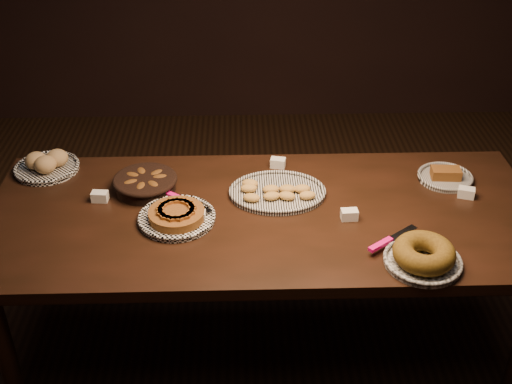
{
  "coord_description": "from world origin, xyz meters",
  "views": [
    {
      "loc": [
        -0.1,
        -2.27,
        2.31
      ],
      "look_at": [
        -0.03,
        0.05,
        0.82
      ],
      "focal_mm": 45.0,
      "sensor_mm": 36.0,
      "label": 1
    }
  ],
  "objects_px": {
    "bundt_cake_plate": "(423,256)",
    "apple_tart_plate": "(177,216)",
    "madeleine_platter": "(277,192)",
    "buffet_table": "(264,226)"
  },
  "relations": [
    {
      "from": "buffet_table",
      "to": "madeleine_platter",
      "type": "height_order",
      "value": "madeleine_platter"
    },
    {
      "from": "bundt_cake_plate",
      "to": "buffet_table",
      "type": "bearing_deg",
      "value": 134.5
    },
    {
      "from": "buffet_table",
      "to": "madeleine_platter",
      "type": "bearing_deg",
      "value": 64.94
    },
    {
      "from": "bundt_cake_plate",
      "to": "apple_tart_plate",
      "type": "bearing_deg",
      "value": 148.24
    },
    {
      "from": "bundt_cake_plate",
      "to": "madeleine_platter",
      "type": "bearing_deg",
      "value": 123.2
    },
    {
      "from": "apple_tart_plate",
      "to": "madeleine_platter",
      "type": "distance_m",
      "value": 0.47
    },
    {
      "from": "madeleine_platter",
      "to": "apple_tart_plate",
      "type": "bearing_deg",
      "value": -162.06
    },
    {
      "from": "apple_tart_plate",
      "to": "bundt_cake_plate",
      "type": "bearing_deg",
      "value": 1.12
    },
    {
      "from": "madeleine_platter",
      "to": "bundt_cake_plate",
      "type": "distance_m",
      "value": 0.73
    },
    {
      "from": "madeleine_platter",
      "to": "bundt_cake_plate",
      "type": "relative_size",
      "value": 1.15
    }
  ]
}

